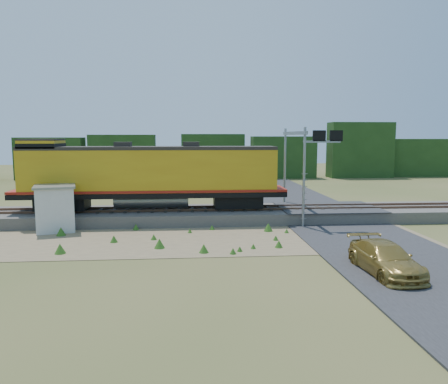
{
  "coord_description": "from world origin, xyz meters",
  "views": [
    {
      "loc": [
        -2.95,
        -24.14,
        5.88
      ],
      "look_at": [
        -0.72,
        3.0,
        2.4
      ],
      "focal_mm": 35.0,
      "sensor_mm": 36.0,
      "label": 1
    }
  ],
  "objects": [
    {
      "name": "dirt_shoulder",
      "position": [
        -2.0,
        0.5,
        0.01
      ],
      "size": [
        26.0,
        8.0,
        0.03
      ],
      "primitive_type": "cube",
      "color": "#8C7754",
      "rests_on": "ground"
    },
    {
      "name": "tree_line_north",
      "position": [
        0.0,
        38.0,
        3.07
      ],
      "size": [
        130.0,
        3.0,
        6.5
      ],
      "color": "#1D3915",
      "rests_on": "ground"
    },
    {
      "name": "signal_gantry",
      "position": [
        4.76,
        5.36,
        4.89
      ],
      "size": [
        2.57,
        6.2,
        6.47
      ],
      "color": "gray",
      "rests_on": "ground"
    },
    {
      "name": "car",
      "position": [
        5.44,
        -6.58,
        0.67
      ],
      "size": [
        2.07,
        4.69,
        1.34
      ],
      "primitive_type": "imported",
      "rotation": [
        0.0,
        0.0,
        0.04
      ],
      "color": "#AA8C3F",
      "rests_on": "ground"
    },
    {
      "name": "shed",
      "position": [
        -11.22,
        3.41,
        1.46
      ],
      "size": [
        2.96,
        2.96,
        2.88
      ],
      "rotation": [
        0.0,
        0.0,
        0.25
      ],
      "color": "silver",
      "rests_on": "ground"
    },
    {
      "name": "rails",
      "position": [
        0.0,
        6.0,
        0.88
      ],
      "size": [
        70.0,
        1.54,
        0.16
      ],
      "color": "brown",
      "rests_on": "ballast"
    },
    {
      "name": "locomotive",
      "position": [
        -5.77,
        6.0,
        3.31
      ],
      "size": [
        18.42,
        2.81,
        4.75
      ],
      "color": "black",
      "rests_on": "rails"
    },
    {
      "name": "ground",
      "position": [
        0.0,
        0.0,
        0.0
      ],
      "size": [
        140.0,
        140.0,
        0.0
      ],
      "primitive_type": "plane",
      "color": "#475123",
      "rests_on": "ground"
    },
    {
      "name": "road",
      "position": [
        7.0,
        0.74,
        0.09
      ],
      "size": [
        7.0,
        66.0,
        0.86
      ],
      "color": "#38383A",
      "rests_on": "ground"
    },
    {
      "name": "weed_clumps",
      "position": [
        -3.5,
        0.1,
        0.0
      ],
      "size": [
        15.0,
        6.2,
        0.56
      ],
      "primitive_type": null,
      "color": "#305F1B",
      "rests_on": "ground"
    },
    {
      "name": "ballast",
      "position": [
        0.0,
        6.0,
        0.4
      ],
      "size": [
        70.0,
        5.0,
        0.8
      ],
      "primitive_type": "cube",
      "color": "slate",
      "rests_on": "ground"
    }
  ]
}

